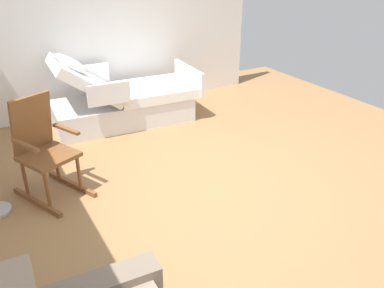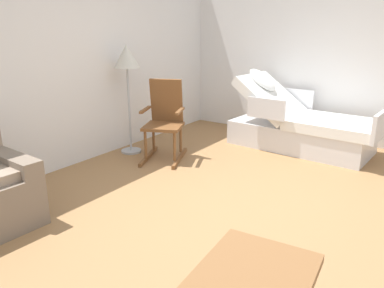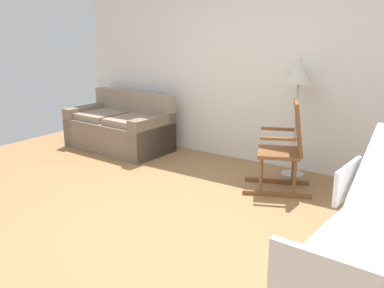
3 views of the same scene
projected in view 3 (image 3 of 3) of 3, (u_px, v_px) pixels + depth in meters
ground_plane at (145, 219)px, 4.17m from camera, size 7.26×7.26×0.00m
back_wall at (256, 64)px, 5.68m from camera, size 6.00×0.10×2.70m
couch at (120, 129)px, 6.53m from camera, size 1.64×0.93×0.85m
rocking_chair at (286, 148)px, 4.78m from camera, size 0.89×0.74×1.05m
floor_lamp at (299, 79)px, 5.07m from camera, size 0.34×0.34×1.48m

